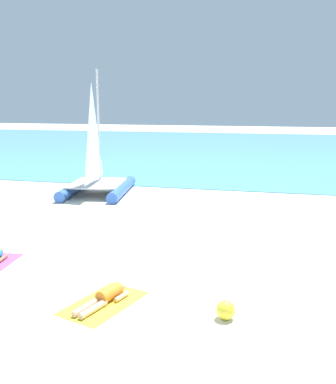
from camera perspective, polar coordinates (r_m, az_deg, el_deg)
The scene contains 6 objects.
ground_plane at distance 19.91m, azimuth 3.14°, elevation -0.76°, with size 120.00×120.00×0.00m, color silver.
ocean_water at distance 41.43m, azimuth 8.74°, elevation 5.67°, with size 120.00×40.00×0.05m, color #5BB2C1.
sailboat_blue at distance 20.80m, azimuth -9.24°, elevation 2.05°, with size 3.40×4.76×5.75m.
towel_right at distance 9.87m, azimuth -8.38°, elevation -14.15°, with size 1.10×1.90×0.01m, color yellow.
sunbather_right at distance 9.86m, azimuth -8.15°, elevation -13.36°, with size 0.84×1.54×0.30m.
beach_ball at distance 9.15m, azimuth 7.53°, elevation -15.01°, with size 0.39×0.39×0.39m, color yellow.
Camera 1 is at (3.52, -9.12, 4.29)m, focal length 40.87 mm.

